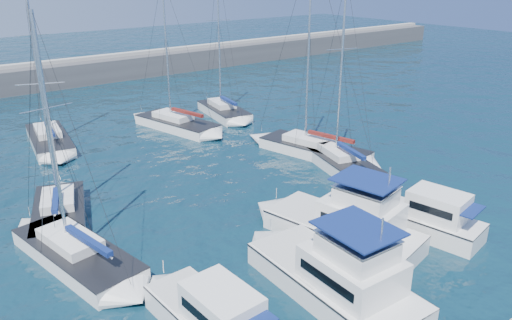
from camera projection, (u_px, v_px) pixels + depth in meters
ground at (314, 253)px, 28.03m from camera, size 220.00×220.00×0.00m
breakwater at (42, 80)px, 66.07m from camera, size 160.00×6.00×4.45m
motor_yacht_port_inner at (340, 278)px, 23.78m from camera, size 4.23×9.43×4.69m
motor_yacht_stbd_inner at (349, 225)px, 28.63m from camera, size 5.45×9.56×4.69m
motor_yacht_stbd_outer at (427, 218)px, 29.85m from camera, size 3.80×7.27×3.20m
sailboat_mid_a at (59, 212)px, 31.51m from camera, size 5.31×8.06×13.74m
sailboat_mid_b at (77, 254)px, 26.94m from camera, size 4.62×9.41×13.54m
sailboat_mid_d at (314, 149)px, 42.49m from camera, size 5.27×10.06×17.22m
sailboat_mid_e at (341, 162)px, 39.62m from camera, size 5.22×8.78×14.86m
sailboat_back_a at (49, 140)px, 44.73m from camera, size 4.43×9.61×15.43m
sailboat_back_b at (177, 124)px, 49.33m from camera, size 5.19×9.75×14.63m
sailboat_back_c at (224, 111)px, 53.70m from camera, size 4.39×8.33×15.93m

